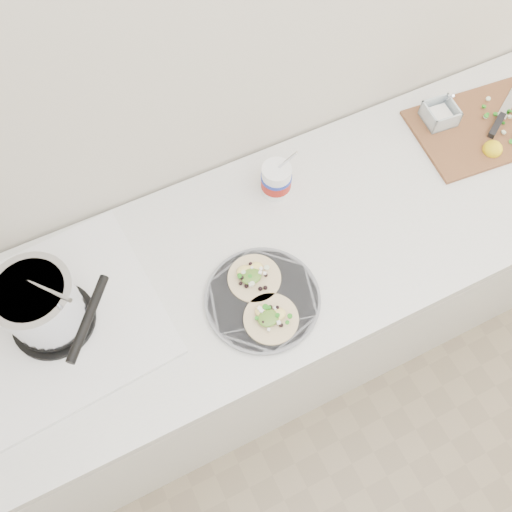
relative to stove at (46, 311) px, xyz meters
name	(u,v)px	position (x,y,z in m)	size (l,w,h in m)	color
counter	(290,297)	(0.70, -0.04, -0.53)	(2.44, 0.66, 0.90)	silver
stove	(46,311)	(0.00, 0.00, 0.00)	(0.56, 0.52, 0.25)	silver
taco_plate	(263,298)	(0.51, -0.18, -0.07)	(0.31, 0.31, 0.04)	slate
tub	(278,177)	(0.71, 0.12, -0.02)	(0.09, 0.09, 0.20)	white
cutboard	(481,123)	(1.39, 0.05, -0.07)	(0.45, 0.34, 0.07)	brown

